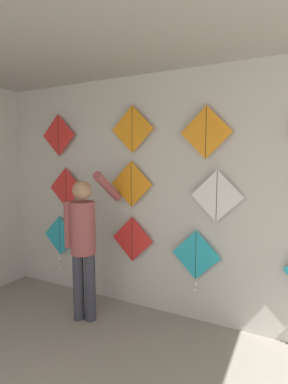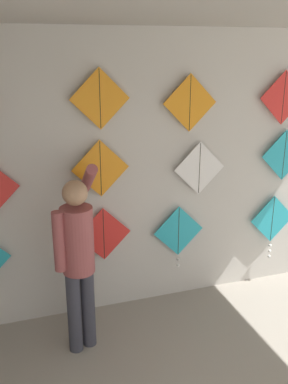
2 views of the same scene
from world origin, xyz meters
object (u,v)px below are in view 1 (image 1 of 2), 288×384
kite_4 (66,188)px  kite_9 (132,129)px  shopkeeper (84,237)px  kite_8 (58,135)px  kite_6 (217,196)px  kite_0 (60,238)px  kite_1 (132,239)px  kite_5 (131,184)px  kite_2 (196,257)px  kite_10 (206,132)px

kite_4 → kite_9: kite_9 is taller
shopkeeper → kite_8: 1.51m
kite_4 → kite_6: bearing=0.0°
shopkeeper → kite_8: size_ratio=3.08×
kite_0 → kite_6: size_ratio=1.38×
shopkeeper → kite_9: 1.36m
kite_1 → kite_9: 1.32m
kite_5 → kite_9: bearing=0.0°
shopkeeper → kite_5: size_ratio=3.08×
shopkeeper → kite_6: bearing=2.6°
kite_4 → kite_8: kite_8 is taller
kite_1 → kite_6: bearing=0.0°
kite_0 → kite_2: size_ratio=1.10×
kite_2 → kite_9: (-0.80, 0.00, 1.42)m
kite_0 → kite_5: bearing=0.0°
kite_6 → kite_8: bearing=180.0°
kite_0 → kite_8: size_ratio=1.38×
kite_1 → kite_6: size_ratio=1.00×
kite_1 → kite_5: size_ratio=1.00×
kite_10 → kite_4: bearing=180.0°
kite_2 → kite_5: (-0.81, 0.00, 0.78)m
kite_8 → kite_4: bearing=0.0°
shopkeeper → kite_6: 1.52m
kite_2 → kite_4: bearing=180.0°
kite_8 → kite_9: bearing=0.0°
shopkeeper → kite_10: 1.75m
kite_1 → kite_10: kite_10 is taller
kite_2 → kite_9: size_ratio=1.25×
shopkeeper → kite_0: (-0.83, 0.50, -0.24)m
kite_6 → shopkeeper: bearing=-159.6°
kite_0 → kite_9: size_ratio=1.38×
shopkeeper → kite_2: 1.26m
kite_5 → kite_8: 1.28m
kite_1 → kite_10: bearing=0.0°
kite_6 → kite_9: size_ratio=1.00×
kite_8 → kite_9: (1.14, 0.00, 0.03)m
kite_6 → kite_10: bearing=180.0°
kite_2 → kite_10: size_ratio=1.25×
kite_4 → kite_5: bearing=0.0°
kite_1 → kite_4: (-1.03, 0.00, 0.58)m
kite_0 → kite_2: 1.97m
kite_2 → kite_10: (0.08, 0.00, 1.35)m
kite_9 → kite_6: bearing=0.0°
shopkeeper → kite_4: kite_4 is taller
kite_6 → kite_8: 2.26m
kite_0 → kite_4: bearing=0.4°
kite_1 → kite_4: 1.18m
kite_1 → kite_2: kite_1 is taller
kite_6 → kite_10: (-0.13, 0.00, 0.66)m
kite_6 → kite_0: bearing=-180.0°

